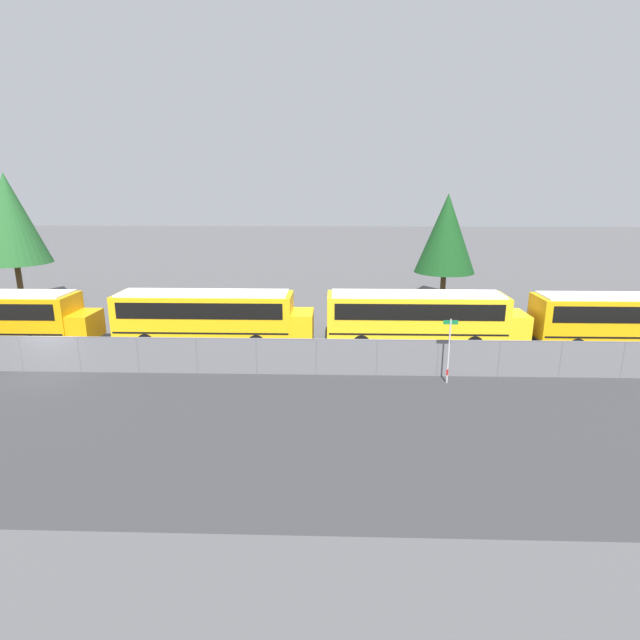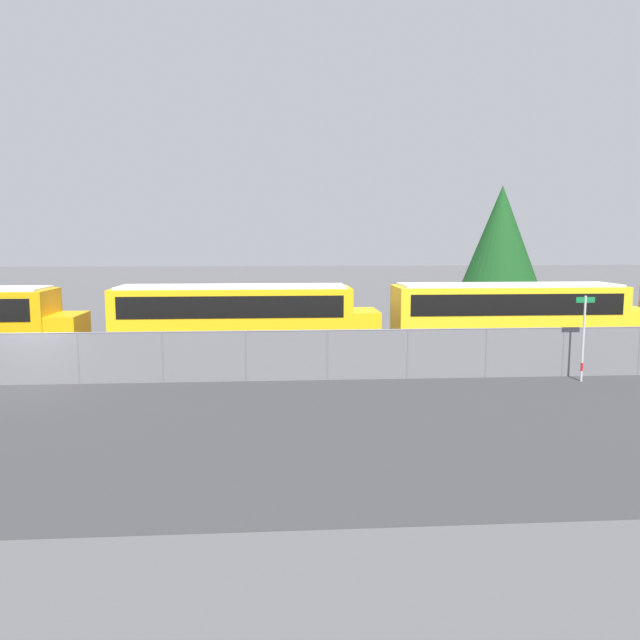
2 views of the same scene
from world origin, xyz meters
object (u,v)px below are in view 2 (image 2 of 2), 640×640
(school_bus_5, at_px, (512,312))
(tree_1, at_px, (501,235))
(school_bus_4, at_px, (239,315))
(street_sign, at_px, (584,337))

(school_bus_5, distance_m, tree_1, 13.84)
(school_bus_4, distance_m, school_bus_5, 12.39)
(school_bus_5, relative_size, street_sign, 3.68)
(street_sign, xyz_separation_m, tree_1, (3.58, 18.54, 3.82))
(school_bus_5, bearing_deg, street_sign, -85.69)
(street_sign, distance_m, tree_1, 19.27)
(street_sign, relative_size, tree_1, 0.37)
(school_bus_4, height_order, school_bus_5, same)
(school_bus_4, xyz_separation_m, street_sign, (12.83, -5.67, -0.23))
(school_bus_5, distance_m, street_sign, 5.81)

